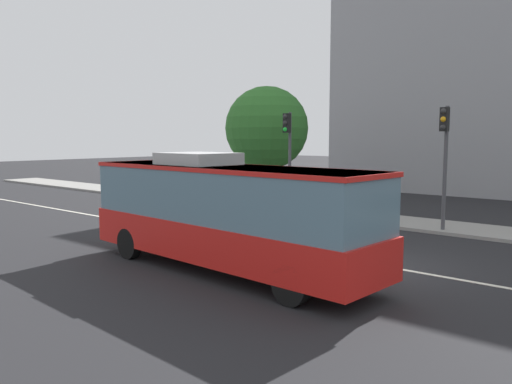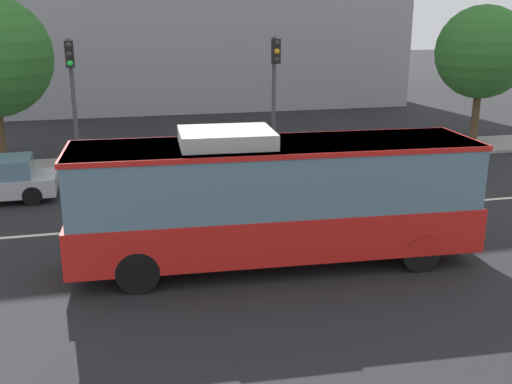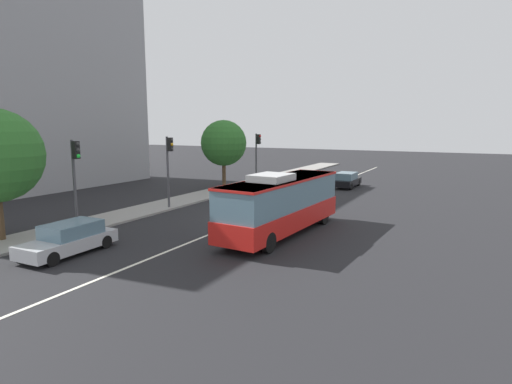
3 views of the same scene
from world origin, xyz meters
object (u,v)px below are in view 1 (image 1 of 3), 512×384
sedan_silver (211,201)px  traffic_light_far_corner (445,147)px  transit_bus (225,210)px  street_tree_kerbside_left (267,128)px  traffic_light_mid_block (288,145)px

sedan_silver → traffic_light_far_corner: traffic_light_far_corner is taller
transit_bus → street_tree_kerbside_left: (-8.21, 12.12, 2.65)m
sedan_silver → street_tree_kerbside_left: (-0.28, 4.85, 3.74)m
sedan_silver → traffic_light_far_corner: 11.37m
street_tree_kerbside_left → traffic_light_far_corner: bearing=-10.8°
transit_bus → traffic_light_mid_block: size_ratio=1.95×
transit_bus → street_tree_kerbside_left: bearing=127.5°
traffic_light_mid_block → transit_bus: bearing=25.4°
transit_bus → traffic_light_mid_block: 11.40m
traffic_light_far_corner → street_tree_kerbside_left: 11.18m
sedan_silver → traffic_light_far_corner: bearing=-167.1°
transit_bus → traffic_light_far_corner: bearing=78.1°
traffic_light_mid_block → traffic_light_far_corner: (7.87, -0.00, 0.00)m
transit_bus → street_tree_kerbside_left: 14.88m
traffic_light_mid_block → street_tree_kerbside_left: bearing=-125.9°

